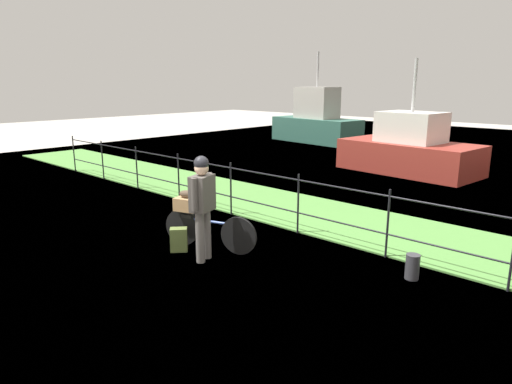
{
  "coord_description": "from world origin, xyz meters",
  "views": [
    {
      "loc": [
        4.9,
        -4.09,
        2.75
      ],
      "look_at": [
        -0.28,
        1.49,
        0.9
      ],
      "focal_mm": 31.46,
      "sensor_mm": 36.0,
      "label": 1
    }
  ],
  "objects_px": {
    "wooden_crate": "(187,204)",
    "moored_boat_near": "(409,150)",
    "backpack_on_paving": "(179,240)",
    "terrier_dog": "(188,194)",
    "cyclist_person": "(202,199)",
    "bicycle_main": "(208,230)",
    "mooring_bollard": "(412,267)",
    "moored_boat_far": "(316,122)"
  },
  "relations": [
    {
      "from": "wooden_crate",
      "to": "moored_boat_near",
      "type": "distance_m",
      "value": 8.97
    },
    {
      "from": "backpack_on_paving",
      "to": "wooden_crate",
      "type": "bearing_deg",
      "value": 58.93
    },
    {
      "from": "terrier_dog",
      "to": "cyclist_person",
      "type": "xyz_separation_m",
      "value": [
        0.67,
        -0.25,
        0.07
      ]
    },
    {
      "from": "bicycle_main",
      "to": "wooden_crate",
      "type": "height_order",
      "value": "wooden_crate"
    },
    {
      "from": "mooring_bollard",
      "to": "moored_boat_far",
      "type": "bearing_deg",
      "value": 130.54
    },
    {
      "from": "wooden_crate",
      "to": "moored_boat_far",
      "type": "height_order",
      "value": "moored_boat_far"
    },
    {
      "from": "bicycle_main",
      "to": "moored_boat_near",
      "type": "height_order",
      "value": "moored_boat_near"
    },
    {
      "from": "terrier_dog",
      "to": "moored_boat_near",
      "type": "bearing_deg",
      "value": 90.93
    },
    {
      "from": "terrier_dog",
      "to": "wooden_crate",
      "type": "bearing_deg",
      "value": -161.34
    },
    {
      "from": "moored_boat_near",
      "to": "bicycle_main",
      "type": "bearing_deg",
      "value": -86.72
    },
    {
      "from": "terrier_dog",
      "to": "cyclist_person",
      "type": "height_order",
      "value": "cyclist_person"
    },
    {
      "from": "cyclist_person",
      "to": "backpack_on_paving",
      "type": "relative_size",
      "value": 4.21
    },
    {
      "from": "terrier_dog",
      "to": "moored_boat_far",
      "type": "distance_m",
      "value": 14.84
    },
    {
      "from": "wooden_crate",
      "to": "mooring_bollard",
      "type": "height_order",
      "value": "wooden_crate"
    },
    {
      "from": "terrier_dog",
      "to": "bicycle_main",
      "type": "bearing_deg",
      "value": 18.66
    },
    {
      "from": "bicycle_main",
      "to": "wooden_crate",
      "type": "xyz_separation_m",
      "value": [
        -0.39,
        -0.13,
        0.41
      ]
    },
    {
      "from": "bicycle_main",
      "to": "cyclist_person",
      "type": "xyz_separation_m",
      "value": [
        0.31,
        -0.37,
        0.66
      ]
    },
    {
      "from": "wooden_crate",
      "to": "cyclist_person",
      "type": "bearing_deg",
      "value": -19.23
    },
    {
      "from": "terrier_dog",
      "to": "backpack_on_paving",
      "type": "bearing_deg",
      "value": -77.79
    },
    {
      "from": "backpack_on_paving",
      "to": "terrier_dog",
      "type": "bearing_deg",
      "value": 53.86
    },
    {
      "from": "wooden_crate",
      "to": "terrier_dog",
      "type": "xyz_separation_m",
      "value": [
        0.02,
        0.01,
        0.19
      ]
    },
    {
      "from": "terrier_dog",
      "to": "moored_boat_far",
      "type": "relative_size",
      "value": 0.07
    },
    {
      "from": "mooring_bollard",
      "to": "moored_boat_near",
      "type": "relative_size",
      "value": 0.09
    },
    {
      "from": "backpack_on_paving",
      "to": "mooring_bollard",
      "type": "relative_size",
      "value": 1.08
    },
    {
      "from": "bicycle_main",
      "to": "backpack_on_paving",
      "type": "distance_m",
      "value": 0.52
    },
    {
      "from": "wooden_crate",
      "to": "backpack_on_paving",
      "type": "bearing_deg",
      "value": -72.72
    },
    {
      "from": "wooden_crate",
      "to": "mooring_bollard",
      "type": "relative_size",
      "value": 1.07
    },
    {
      "from": "cyclist_person",
      "to": "mooring_bollard",
      "type": "bearing_deg",
      "value": 29.84
    },
    {
      "from": "bicycle_main",
      "to": "cyclist_person",
      "type": "height_order",
      "value": "cyclist_person"
    },
    {
      "from": "terrier_dog",
      "to": "mooring_bollard",
      "type": "xyz_separation_m",
      "value": [
        3.41,
        1.33,
        -0.75
      ]
    },
    {
      "from": "bicycle_main",
      "to": "moored_boat_far",
      "type": "height_order",
      "value": "moored_boat_far"
    },
    {
      "from": "terrier_dog",
      "to": "moored_boat_far",
      "type": "xyz_separation_m",
      "value": [
        -6.75,
        13.21,
        -0.0
      ]
    },
    {
      "from": "cyclist_person",
      "to": "moored_boat_far",
      "type": "distance_m",
      "value": 15.37
    },
    {
      "from": "mooring_bollard",
      "to": "moored_boat_near",
      "type": "xyz_separation_m",
      "value": [
        -3.56,
        7.63,
        0.52
      ]
    },
    {
      "from": "moored_boat_far",
      "to": "cyclist_person",
      "type": "bearing_deg",
      "value": -61.13
    },
    {
      "from": "mooring_bollard",
      "to": "backpack_on_paving",
      "type": "bearing_deg",
      "value": -154.5
    },
    {
      "from": "bicycle_main",
      "to": "backpack_on_paving",
      "type": "height_order",
      "value": "bicycle_main"
    },
    {
      "from": "backpack_on_paving",
      "to": "moored_boat_near",
      "type": "xyz_separation_m",
      "value": [
        -0.2,
        9.23,
        0.5
      ]
    },
    {
      "from": "bicycle_main",
      "to": "terrier_dog",
      "type": "relative_size",
      "value": 5.12
    },
    {
      "from": "cyclist_person",
      "to": "moored_boat_far",
      "type": "xyz_separation_m",
      "value": [
        -7.42,
        13.46,
        -0.07
      ]
    },
    {
      "from": "mooring_bollard",
      "to": "moored_boat_near",
      "type": "bearing_deg",
      "value": 114.99
    },
    {
      "from": "wooden_crate",
      "to": "moored_boat_near",
      "type": "xyz_separation_m",
      "value": [
        -0.12,
        8.97,
        -0.05
      ]
    }
  ]
}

